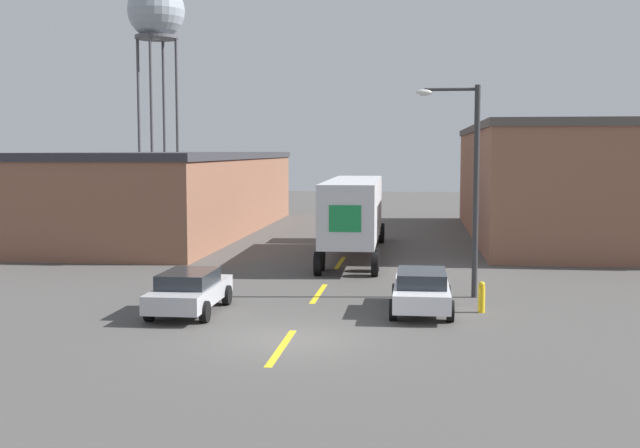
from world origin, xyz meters
The scene contains 10 objects.
ground_plane centered at (0.00, 0.00, 0.00)m, with size 160.00×160.00×0.00m, color #4C4947.
road_centerline centered at (0.00, 7.12, 0.00)m, with size 0.20×20.00×0.01m.
warehouse_left centered at (-11.80, 27.66, 2.52)m, with size 10.36×28.67×5.04m.
warehouse_right centered at (13.37, 27.78, 3.32)m, with size 13.49×25.56×6.62m.
semi_truck centered at (0.48, 17.92, 2.30)m, with size 2.93×15.05×3.78m.
parked_car_right_near centered at (3.66, 4.21, 0.72)m, with size 1.94×4.53×1.35m.
parked_car_left_near centered at (-3.66, 3.21, 0.72)m, with size 1.94×4.53×1.35m.
water_tower centered at (-20.27, 50.63, 17.43)m, with size 5.19×5.19×20.43m.
street_lamp centered at (5.26, 7.05, 4.30)m, with size 2.21×0.32×7.40m.
fire_hydrant centered at (5.56, 4.37, 0.50)m, with size 0.22×0.22×1.00m.
Camera 1 is at (3.49, -21.25, 5.15)m, focal length 45.00 mm.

